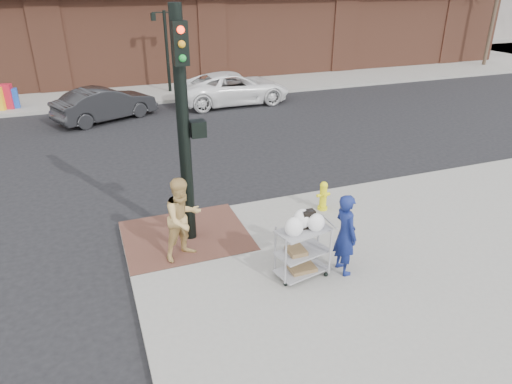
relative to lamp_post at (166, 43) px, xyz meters
name	(u,v)px	position (x,y,z in m)	size (l,w,h in m)	color
ground	(222,256)	(-2.00, -16.00, -2.62)	(220.00, 220.00, 0.00)	black
sidewalk_far	(251,46)	(10.50, 16.00, -2.54)	(65.00, 36.00, 0.15)	gray
brick_curb_ramp	(186,235)	(-2.60, -15.10, -2.46)	(2.80, 2.40, 0.01)	#553228
lamp_post	(166,43)	(0.00, 0.00, 0.00)	(1.32, 0.22, 4.00)	black
traffic_signal_pole	(185,124)	(-2.48, -15.23, 0.21)	(0.61, 0.51, 5.00)	black
woman_blue	(345,234)	(0.07, -17.60, -1.62)	(0.62, 0.41, 1.70)	navy
pedestrian_tan	(183,219)	(-2.79, -15.94, -1.57)	(0.87, 0.68, 1.80)	tan
sedan_dark	(105,104)	(-3.53, -3.98, -1.91)	(1.50, 4.30, 1.42)	black
minivan_white	(234,88)	(2.51, -3.18, -1.86)	(2.51, 5.44, 1.51)	white
utility_cart	(303,248)	(-0.78, -17.45, -1.83)	(1.11, 0.77, 1.41)	gray
fire_hydrant	(323,195)	(1.00, -15.04, -2.07)	(0.36, 0.25, 0.77)	yellow
newsbox_red	(7,96)	(-7.58, -0.95, -1.92)	(0.46, 0.42, 1.10)	red
newsbox_yellow	(0,98)	(-7.90, -1.06, -1.95)	(0.43, 0.39, 1.03)	yellow
newsbox_blue	(14,98)	(-7.33, -0.90, -2.03)	(0.37, 0.34, 0.88)	blue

